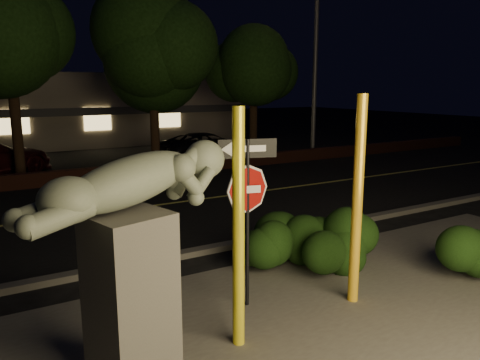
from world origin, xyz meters
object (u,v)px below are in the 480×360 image
yellow_pole_left (238,231)px  sculpture (132,244)px  streetlight (314,20)px  parked_car_dark (207,147)px  signpost (248,190)px  yellow_pole_right (357,202)px

yellow_pole_left → sculpture: 1.39m
streetlight → parked_car_dark: size_ratio=2.30×
signpost → parked_car_dark: size_ratio=0.56×
signpost → yellow_pole_left: bearing=-110.9°
sculpture → parked_car_dark: sculpture is taller
sculpture → yellow_pole_right: bearing=-10.3°
sculpture → parked_car_dark: bearing=45.7°
sculpture → streetlight: (12.68, 12.62, 4.55)m
parked_car_dark → yellow_pole_right: bearing=156.8°
yellow_pole_left → streetlight: 17.49m
streetlight → parked_car_dark: streetlight is taller
yellow_pole_right → signpost: bearing=154.8°
yellow_pole_left → yellow_pole_right: yellow_pole_right is taller
yellow_pole_right → streetlight: (9.14, 12.34, 4.61)m
yellow_pole_right → sculpture: 3.55m
signpost → sculpture: 2.28m
yellow_pole_right → parked_car_dark: yellow_pole_right is taller
yellow_pole_left → sculpture: yellow_pole_left is taller
yellow_pole_right → streetlight: streetlight is taller
yellow_pole_right → streetlight: bearing=53.5°
signpost → parked_car_dark: 14.35m
yellow_pole_left → parked_car_dark: bearing=64.8°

